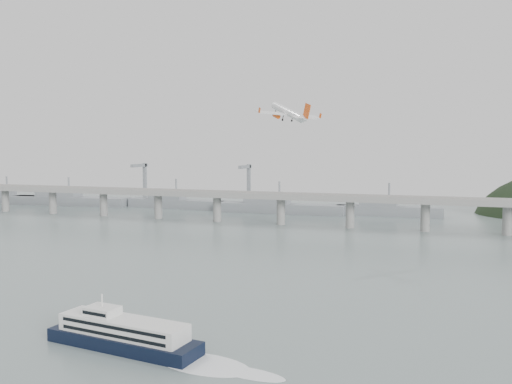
% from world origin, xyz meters
% --- Properties ---
extents(ground, '(900.00, 900.00, 0.00)m').
position_xyz_m(ground, '(0.00, 0.00, 0.00)').
color(ground, slate).
rests_on(ground, ground).
extents(bridge, '(800.00, 22.00, 23.90)m').
position_xyz_m(bridge, '(-1.15, 200.00, 17.65)').
color(bridge, gray).
rests_on(bridge, ground).
extents(distant_fleet, '(453.00, 60.90, 40.00)m').
position_xyz_m(distant_fleet, '(-155.36, 265.08, 6.22)').
color(distant_fleet, slate).
rests_on(distant_fleet, ground).
extents(ferry, '(77.06, 20.40, 14.55)m').
position_xyz_m(ferry, '(-4.87, -46.78, 3.95)').
color(ferry, black).
rests_on(ferry, ground).
extents(airliner, '(31.82, 31.85, 14.71)m').
position_xyz_m(airliner, '(3.77, 96.23, 73.76)').
color(airliner, white).
rests_on(airliner, ground).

